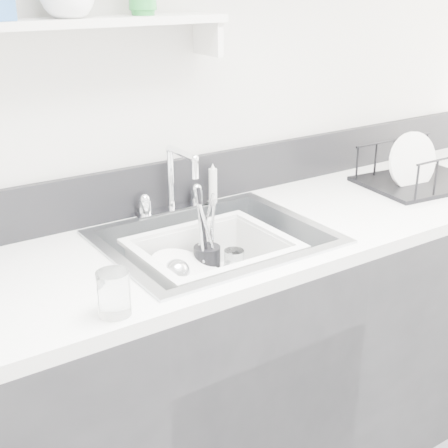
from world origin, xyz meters
TOP-DOWN VIEW (x-y plane):
  - counter_run at (0.00, 1.19)m, footprint 3.20×0.62m
  - backsplash at (0.00, 1.49)m, footprint 3.20×0.02m
  - sink at (0.00, 1.19)m, footprint 0.64×0.52m
  - faucet at (0.00, 1.44)m, footprint 0.26×0.18m
  - side_sprayer at (0.16, 1.44)m, footprint 0.03×0.03m
  - wall_shelf at (-0.35, 1.42)m, footprint 1.00×0.16m
  - wash_tub at (-0.02, 1.16)m, footprint 0.44×0.36m
  - plate_stack at (-0.09, 1.19)m, footprint 0.28×0.28m
  - utensil_cup at (0.01, 1.24)m, footprint 0.08×0.08m
  - ladle at (-0.07, 1.15)m, footprint 0.30×0.30m
  - tumbler_in_tub at (0.08, 1.20)m, footprint 0.07×0.07m
  - tumbler_counter at (-0.43, 0.94)m, footprint 0.09×0.09m
  - dish_rack at (0.91, 1.20)m, footprint 0.46×0.36m
  - bowl_small at (0.06, 1.14)m, footprint 0.13×0.13m

SIDE VIEW (x-z plane):
  - counter_run at x=0.00m, z-range 0.00..0.92m
  - bowl_small at x=0.06m, z-range 0.77..0.80m
  - plate_stack at x=-0.09m, z-range 0.74..0.85m
  - ladle at x=-0.07m, z-range 0.77..0.86m
  - tumbler_in_tub at x=0.08m, z-range 0.77..0.86m
  - utensil_cup at x=0.01m, z-range 0.69..0.96m
  - sink at x=0.00m, z-range 0.73..0.93m
  - wash_tub at x=-0.02m, z-range 0.75..0.92m
  - tumbler_counter at x=-0.43m, z-range 0.92..1.02m
  - faucet at x=0.00m, z-range 0.87..1.09m
  - side_sprayer at x=0.16m, z-range 0.92..1.06m
  - dish_rack at x=0.91m, z-range 0.92..1.07m
  - backsplash at x=0.00m, z-range 0.92..1.08m
  - wall_shelf at x=-0.35m, z-range 1.45..1.57m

